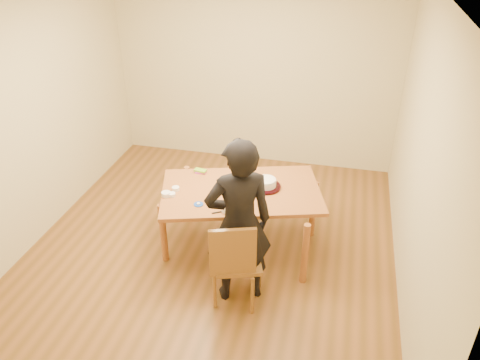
% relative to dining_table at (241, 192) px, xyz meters
% --- Properties ---
extents(room_shell, '(4.00, 4.50, 2.70)m').
position_rel_dining_table_xyz_m(room_shell, '(-0.31, 0.25, 0.62)').
color(room_shell, brown).
rests_on(room_shell, ground).
extents(dining_table, '(1.87, 1.42, 0.04)m').
position_rel_dining_table_xyz_m(dining_table, '(0.00, 0.00, 0.00)').
color(dining_table, brown).
rests_on(dining_table, floor).
extents(dining_chair, '(0.54, 0.54, 0.04)m').
position_rel_dining_table_xyz_m(dining_chair, '(0.15, -0.78, -0.28)').
color(dining_chair, brown).
rests_on(dining_chair, floor).
extents(cake_plate, '(0.31, 0.31, 0.02)m').
position_rel_dining_table_xyz_m(cake_plate, '(0.25, 0.11, 0.03)').
color(cake_plate, '#AA0B28').
rests_on(cake_plate, dining_table).
extents(cake, '(0.22, 0.22, 0.07)m').
position_rel_dining_table_xyz_m(cake, '(0.25, 0.11, 0.08)').
color(cake, white).
rests_on(cake, cake_plate).
extents(frosting_dome, '(0.21, 0.21, 0.03)m').
position_rel_dining_table_xyz_m(frosting_dome, '(0.25, 0.11, 0.13)').
color(frosting_dome, white).
rests_on(frosting_dome, cake).
extents(frosting_tub, '(0.10, 0.10, 0.09)m').
position_rel_dining_table_xyz_m(frosting_tub, '(-0.05, -0.43, 0.07)').
color(frosting_tub, white).
rests_on(frosting_tub, dining_table).
extents(frosting_lid, '(0.10, 0.10, 0.01)m').
position_rel_dining_table_xyz_m(frosting_lid, '(-0.35, -0.37, 0.02)').
color(frosting_lid, '#1942A8').
rests_on(frosting_lid, dining_table).
extents(frosting_dollop, '(0.04, 0.04, 0.02)m').
position_rel_dining_table_xyz_m(frosting_dollop, '(-0.35, -0.37, 0.04)').
color(frosting_dollop, white).
rests_on(frosting_dollop, frosting_lid).
extents(ramekin_green, '(0.08, 0.08, 0.04)m').
position_rel_dining_table_xyz_m(ramekin_green, '(-0.67, -0.28, 0.04)').
color(ramekin_green, white).
rests_on(ramekin_green, dining_table).
extents(ramekin_yellow, '(0.08, 0.08, 0.04)m').
position_rel_dining_table_xyz_m(ramekin_yellow, '(-0.67, -0.16, 0.04)').
color(ramekin_yellow, white).
rests_on(ramekin_yellow, dining_table).
extents(ramekin_multi, '(0.09, 0.09, 0.04)m').
position_rel_dining_table_xyz_m(ramekin_multi, '(-0.73, -0.29, 0.04)').
color(ramekin_multi, white).
rests_on(ramekin_multi, dining_table).
extents(candy_box_pink, '(0.12, 0.07, 0.02)m').
position_rel_dining_table_xyz_m(candy_box_pink, '(-0.52, 0.25, 0.03)').
color(candy_box_pink, '#E736B1').
rests_on(candy_box_pink, dining_table).
extents(candy_box_green, '(0.14, 0.09, 0.02)m').
position_rel_dining_table_xyz_m(candy_box_green, '(-0.53, 0.26, 0.05)').
color(candy_box_green, green).
rests_on(candy_box_green, candy_box_pink).
extents(spatula, '(0.14, 0.10, 0.01)m').
position_rel_dining_table_xyz_m(spatula, '(-0.11, -0.46, 0.02)').
color(spatula, black).
rests_on(spatula, dining_table).
extents(person, '(0.73, 0.63, 1.70)m').
position_rel_dining_table_xyz_m(person, '(0.15, -0.73, 0.12)').
color(person, black).
rests_on(person, floor).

